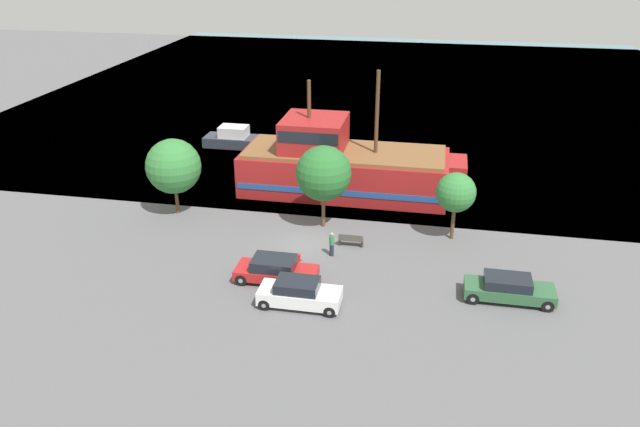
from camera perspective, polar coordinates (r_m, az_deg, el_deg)
The scene contains 13 objects.
ground_plane at distance 40.55m, azimuth -1.28°, elevation -2.64°, with size 160.00×160.00×0.00m, color #5B5B5E.
water_surface at distance 81.72m, azimuth 5.38°, elevation 11.38°, with size 80.00×80.00×0.00m, color slate.
pirate_ship at distance 47.68m, azimuth 2.01°, elevation 4.41°, with size 16.86×6.02×9.46m.
moored_boat_dockside at distance 58.96m, azimuth -7.52°, elevation 6.77°, with size 6.44×2.31×1.91m.
parked_car_curb_front at distance 35.69m, azimuth 16.87°, elevation -6.59°, with size 4.82×1.84×1.42m.
parked_car_curb_mid at distance 35.99m, azimuth -4.08°, elevation -5.16°, with size 4.70×1.97×1.46m.
parked_car_curb_rear at distance 33.71m, azimuth -1.91°, elevation -7.30°, with size 4.43×1.84×1.52m.
fire_hydrant at distance 37.79m, azimuth -1.97°, elevation -4.11°, with size 0.42×0.25×0.76m.
bench_promenade_east at distance 39.92m, azimuth 2.83°, elevation -2.43°, with size 1.57×0.45×0.85m.
pedestrian_walking_near at distance 38.58m, azimuth 1.08°, elevation -2.82°, with size 0.32×0.32×1.58m.
tree_row_east at distance 44.52m, azimuth -13.26°, elevation 4.22°, with size 3.83×3.83×5.46m.
tree_row_mideast at distance 41.18m, azimuth 0.32°, elevation 3.68°, with size 3.70×3.70×5.71m.
tree_row_midwest at distance 40.62m, azimuth 12.32°, elevation 1.88°, with size 2.56×2.56×4.55m.
Camera 1 is at (7.77, -35.20, 18.56)m, focal length 35.00 mm.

